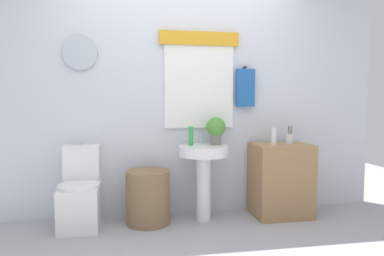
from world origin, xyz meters
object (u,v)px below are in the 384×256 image
toilet (81,196)px  wooden_cabinet (281,180)px  lotion_bottle (274,136)px  pedestal_sink (204,165)px  toothbrush_cup (290,138)px  laundry_hamper (148,197)px  potted_plant (216,129)px  soap_bottle (191,136)px

toilet → wooden_cabinet: (2.02, -0.04, 0.08)m
toilet → lotion_bottle: lotion_bottle is taller
pedestal_sink → toothbrush_cup: bearing=1.2°
laundry_hamper → lotion_bottle: 1.41m
laundry_hamper → potted_plant: potted_plant is taller
wooden_cabinet → toothbrush_cup: toothbrush_cup is taller
pedestal_sink → potted_plant: 0.39m
soap_bottle → toothbrush_cup: (1.05, -0.03, -0.04)m
lotion_bottle → potted_plant: bearing=170.3°
toilet → pedestal_sink: toilet is taller
soap_bottle → potted_plant: bearing=2.2°
pedestal_sink → lotion_bottle: 0.78m
pedestal_sink → wooden_cabinet: size_ratio=1.00×
toilet → potted_plant: bearing=1.0°
laundry_hamper → soap_bottle: 0.74m
laundry_hamper → lotion_bottle: (1.28, -0.04, 0.58)m
toothbrush_cup → potted_plant: bearing=177.1°
wooden_cabinet → lotion_bottle: lotion_bottle is taller
laundry_hamper → soap_bottle: size_ratio=2.75×
soap_bottle → toothbrush_cup: soap_bottle is taller
wooden_cabinet → toilet: bearing=179.0°
pedestal_sink → potted_plant: (0.14, 0.06, 0.35)m
toothbrush_cup → soap_bottle: bearing=178.4°
toothbrush_cup → pedestal_sink: bearing=-178.8°
potted_plant → toothbrush_cup: size_ratio=1.52×
laundry_hamper → pedestal_sink: 0.63m
laundry_hamper → wooden_cabinet: wooden_cabinet is taller
soap_bottle → potted_plant: (0.26, 0.01, 0.07)m
lotion_bottle → pedestal_sink: bearing=176.8°
laundry_hamper → wooden_cabinet: (1.38, 0.00, 0.12)m
toilet → soap_bottle: soap_bottle is taller
wooden_cabinet → soap_bottle: 1.06m
soap_bottle → lotion_bottle: (0.85, -0.09, -0.01)m
lotion_bottle → soap_bottle: bearing=173.9°
potted_plant → soap_bottle: bearing=-177.8°
pedestal_sink → soap_bottle: soap_bottle is taller
wooden_cabinet → soap_bottle: bearing=177.0°
toilet → soap_bottle: size_ratio=4.16×
wooden_cabinet → potted_plant: (-0.69, 0.06, 0.54)m
laundry_hamper → lotion_bottle: lotion_bottle is taller
pedestal_sink → soap_bottle: bearing=157.4°
toilet → toothbrush_cup: 2.18m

